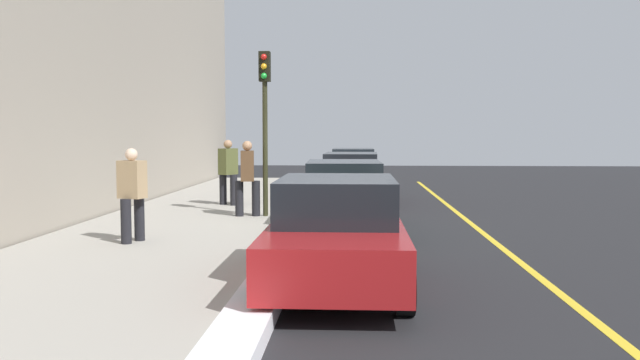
# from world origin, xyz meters

# --- Properties ---
(ground_plane) EXTENTS (56.00, 56.00, 0.00)m
(ground_plane) POSITION_xyz_m (0.00, 0.00, 0.00)
(ground_plane) COLOR black
(sidewalk) EXTENTS (28.00, 4.60, 0.15)m
(sidewalk) POSITION_xyz_m (0.00, -3.30, 0.07)
(sidewalk) COLOR #A39E93
(sidewalk) RESTS_ON ground
(lane_stripe_centre) EXTENTS (28.00, 0.14, 0.01)m
(lane_stripe_centre) POSITION_xyz_m (0.00, 3.20, 0.00)
(lane_stripe_centre) COLOR gold
(lane_stripe_centre) RESTS_ON ground
(snow_bank_curb) EXTENTS (7.81, 0.56, 0.22)m
(snow_bank_curb) POSITION_xyz_m (5.97, -0.70, 0.11)
(snow_bank_curb) COLOR white
(snow_bank_curb) RESTS_ON ground
(parked_car_white) EXTENTS (4.44, 1.90, 1.51)m
(parked_car_white) POSITION_xyz_m (-11.17, 0.38, 0.76)
(parked_car_white) COLOR black
(parked_car_white) RESTS_ON ground
(parked_car_maroon) EXTENTS (4.70, 1.99, 1.51)m
(parked_car_maroon) POSITION_xyz_m (-5.51, 0.33, 0.76)
(parked_car_maroon) COLOR black
(parked_car_maroon) RESTS_ON ground
(parked_car_green) EXTENTS (4.53, 1.99, 1.51)m
(parked_car_green) POSITION_xyz_m (0.38, 0.21, 0.76)
(parked_car_green) COLOR black
(parked_car_green) RESTS_ON ground
(parked_car_red) EXTENTS (4.23, 1.91, 1.51)m
(parked_car_red) POSITION_xyz_m (5.78, 0.21, 0.76)
(parked_car_red) COLOR black
(parked_car_red) RESTS_ON ground
(pedestrian_tan_coat) EXTENTS (0.54, 0.53, 1.71)m
(pedestrian_tan_coat) POSITION_xyz_m (3.11, -3.58, 1.06)
(pedestrian_tan_coat) COLOR black
(pedestrian_tan_coat) RESTS_ON sidewalk
(pedestrian_brown_coat) EXTENTS (0.52, 0.59, 1.80)m
(pedestrian_brown_coat) POSITION_xyz_m (-0.73, -2.10, 1.11)
(pedestrian_brown_coat) COLOR black
(pedestrian_brown_coat) RESTS_ON sidewalk
(pedestrian_olive_coat) EXTENTS (0.57, 0.53, 1.79)m
(pedestrian_olive_coat) POSITION_xyz_m (-3.10, -3.03, 1.11)
(pedestrian_olive_coat) COLOR black
(pedestrian_olive_coat) RESTS_ON sidewalk
(traffic_light_pole) EXTENTS (0.35, 0.26, 3.90)m
(traffic_light_pole) POSITION_xyz_m (-0.76, -1.68, 2.82)
(traffic_light_pole) COLOR #2D2D19
(traffic_light_pole) RESTS_ON sidewalk
(rolling_suitcase) EXTENTS (0.34, 0.22, 0.87)m
(rolling_suitcase) POSITION_xyz_m (-3.46, -2.91, 0.41)
(rolling_suitcase) COLOR black
(rolling_suitcase) RESTS_ON sidewalk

